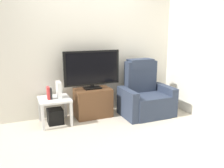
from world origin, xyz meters
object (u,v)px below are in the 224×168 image
recliner_armchair (145,96)px  side_table (54,102)px  tv_stand (93,103)px  book_middle (51,94)px  television (92,69)px  subwoofer_box (55,116)px  game_console (59,90)px  book_leftmost (48,93)px

recliner_armchair → side_table: recliner_armchair is taller
tv_stand → book_middle: book_middle is taller
television → subwoofer_box: 1.10m
book_middle → game_console: size_ratio=0.66×
recliner_armchair → book_leftmost: recliner_armchair is taller
book_leftmost → game_console: bearing=9.0°
recliner_armchair → book_leftmost: bearing=172.1°
television → subwoofer_box: size_ratio=4.02×
tv_stand → recliner_armchair: (0.99, -0.27, 0.10)m
recliner_armchair → book_middle: (-1.79, 0.17, 0.20)m
subwoofer_box → television: bearing=7.7°
subwoofer_box → game_console: game_console is taller
tv_stand → book_middle: (-0.80, -0.10, 0.29)m
television → book_leftmost: (-0.84, -0.12, -0.35)m
television → game_console: television is taller
recliner_armchair → game_console: recliner_armchair is taller
game_console → tv_stand: bearing=6.2°
subwoofer_box → game_console: bearing=6.3°
recliner_armchair → book_leftmost: (-1.84, 0.17, 0.21)m
subwoofer_box → tv_stand: bearing=6.2°
television → book_middle: bearing=-171.5°
television → book_middle: size_ratio=5.63×
side_table → subwoofer_box: bearing=135.0°
tv_stand → side_table: bearing=-173.8°
book_middle → game_console: 0.16m
tv_stand → side_table: tv_stand is taller
book_leftmost → book_middle: bearing=0.0°
side_table → book_leftmost: bearing=-168.7°
subwoofer_box → game_console: 0.49m
tv_stand → book_middle: bearing=-172.8°
subwoofer_box → side_table: bearing=-45.0°
side_table → game_console: 0.24m
subwoofer_box → book_middle: (-0.06, -0.02, 0.43)m
book_leftmost → book_middle: book_leftmost is taller
side_table → game_console: size_ratio=1.86×
side_table → book_leftmost: 0.21m
recliner_armchair → side_table: bearing=171.1°
television → book_leftmost: 0.92m
recliner_armchair → side_table: (-1.74, 0.19, 0.02)m
television → subwoofer_box: (-0.74, -0.10, -0.80)m
game_console → book_leftmost: bearing=-171.0°
television → book_middle: 0.89m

